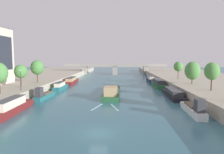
{
  "coord_description": "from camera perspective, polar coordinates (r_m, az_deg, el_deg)",
  "views": [
    {
      "loc": [
        2.87,
        -26.82,
        10.13
      ],
      "look_at": [
        0.0,
        48.74,
        3.08
      ],
      "focal_mm": 32.95,
      "sensor_mm": 36.0,
      "label": 1
    }
  ],
  "objects": [
    {
      "name": "wake_behind_barge",
      "position": [
        42.8,
        -1.79,
        -8.35
      ],
      "size": [
        5.6,
        5.9,
        0.03
      ],
      "color": "#A5D1DB",
      "rests_on": "ground"
    },
    {
      "name": "moored_boat_right_gap_after",
      "position": [
        89.53,
        10.65,
        -0.58
      ],
      "size": [
        2.68,
        13.52,
        2.54
      ],
      "color": "#1E284C",
      "rests_on": "ground"
    },
    {
      "name": "ground_plane",
      "position": [
        28.81,
        -3.81,
        -15.27
      ],
      "size": [
        400.0,
        400.0,
        0.0
      ],
      "primitive_type": "plane",
      "color": "#336675"
    },
    {
      "name": "tree_left_far",
      "position": [
        67.11,
        -20.05,
        2.47
      ],
      "size": [
        3.94,
        3.94,
        6.92
      ],
      "color": "brown",
      "rests_on": "quay_left"
    },
    {
      "name": "moored_boat_left_gap_after",
      "position": [
        83.17,
        -11.17,
        -1.05
      ],
      "size": [
        3.51,
        16.58,
        2.49
      ],
      "color": "maroon",
      "rests_on": "ground"
    },
    {
      "name": "lamppost_left_bank",
      "position": [
        52.96,
        -24.06,
        -0.54
      ],
      "size": [
        0.28,
        0.28,
        4.85
      ],
      "color": "black",
      "rests_on": "quay_left"
    },
    {
      "name": "moored_boat_right_near",
      "position": [
        73.82,
        12.73,
        -1.81
      ],
      "size": [
        3.2,
        16.4,
        2.71
      ],
      "color": "#235633",
      "rests_on": "ground"
    },
    {
      "name": "tree_right_past_mid",
      "position": [
        78.74,
        17.93,
        2.78
      ],
      "size": [
        3.33,
        3.33,
        6.3
      ],
      "color": "brown",
      "rests_on": "quay_right"
    },
    {
      "name": "moored_boat_left_lone",
      "position": [
        54.08,
        -18.3,
        -4.76
      ],
      "size": [
        2.21,
        10.91,
        3.2
      ],
      "color": "#23666B",
      "rests_on": "ground"
    },
    {
      "name": "quay_right",
      "position": [
        88.91,
        24.4,
        -0.89
      ],
      "size": [
        36.0,
        170.0,
        2.5
      ],
      "primitive_type": "cube",
      "color": "#B2A893",
      "rests_on": "ground"
    },
    {
      "name": "tree_right_midway",
      "position": [
        53.35,
        25.99,
        1.43
      ],
      "size": [
        3.41,
        3.41,
        6.61
      ],
      "color": "brown",
      "rests_on": "quay_right"
    },
    {
      "name": "barge_midriver",
      "position": [
        56.43,
        0.01,
        -4.06
      ],
      "size": [
        4.47,
        22.84,
        3.18
      ],
      "color": "#235633",
      "rests_on": "ground"
    },
    {
      "name": "moored_boat_left_near",
      "position": [
        42.26,
        -25.94,
        -7.44
      ],
      "size": [
        2.8,
        13.97,
        2.84
      ],
      "color": "maroon",
      "rests_on": "ground"
    },
    {
      "name": "tree_right_second",
      "position": [
        64.61,
        21.4,
        1.63
      ],
      "size": [
        4.39,
        4.39,
        6.55
      ],
      "color": "brown",
      "rests_on": "quay_right"
    },
    {
      "name": "moored_boat_left_end",
      "position": [
        67.78,
        -14.14,
        -2.54
      ],
      "size": [
        2.25,
        11.42,
        2.49
      ],
      "color": "#23666B",
      "rests_on": "ground"
    },
    {
      "name": "moored_boat_right_second",
      "position": [
        40.18,
        21.68,
        -8.23
      ],
      "size": [
        2.25,
        10.97,
        3.3
      ],
      "color": "silver",
      "rests_on": "ground"
    },
    {
      "name": "bridge_far",
      "position": [
        124.3,
        0.85,
        2.6
      ],
      "size": [
        61.02,
        4.4,
        6.62
      ],
      "color": "gray",
      "rests_on": "ground"
    },
    {
      "name": "moored_boat_right_downstream",
      "position": [
        55.91,
        16.63,
        -4.39
      ],
      "size": [
        3.8,
        16.54,
        2.18
      ],
      "color": "black",
      "rests_on": "ground"
    },
    {
      "name": "quay_left",
      "position": [
        91.24,
        -23.41,
        -0.7
      ],
      "size": [
        36.0,
        170.0,
        2.5
      ],
      "primitive_type": "cube",
      "color": "#B2A893",
      "rests_on": "ground"
    },
    {
      "name": "tree_left_distant",
      "position": [
        58.54,
        -24.0,
        1.4
      ],
      "size": [
        3.29,
        3.29,
        5.88
      ],
      "color": "brown",
      "rests_on": "quay_left"
    }
  ]
}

